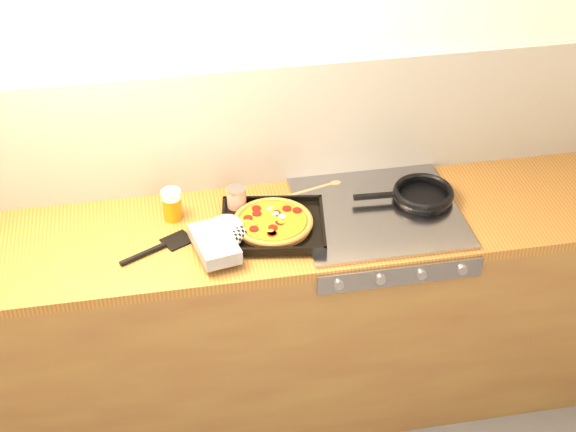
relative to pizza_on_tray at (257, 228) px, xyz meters
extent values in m
plane|color=beige|center=(0.02, 0.36, 0.31)|extent=(3.20, 0.00, 3.20)
cube|color=white|center=(0.02, 0.35, 0.21)|extent=(3.20, 0.02, 0.50)
cube|color=brown|center=(0.02, 0.06, -0.51)|extent=(3.20, 0.60, 0.86)
cube|color=brown|center=(0.02, 0.06, -0.06)|extent=(3.20, 0.60, 0.04)
cube|color=#96959A|center=(0.47, -0.24, -0.09)|extent=(0.60, 0.03, 0.08)
cylinder|color=#A5A5AA|center=(0.25, -0.26, -0.09)|extent=(0.04, 0.02, 0.04)
cylinder|color=#A5A5AA|center=(0.40, -0.26, -0.09)|extent=(0.04, 0.02, 0.04)
cylinder|color=#A5A5AA|center=(0.55, -0.26, -0.09)|extent=(0.04, 0.02, 0.04)
cylinder|color=#A5A5AA|center=(0.70, -0.26, -0.09)|extent=(0.04, 0.02, 0.04)
cube|color=#96959A|center=(0.47, 0.06, -0.04)|extent=(0.60, 0.56, 0.02)
cube|color=black|center=(0.06, 0.02, -0.02)|extent=(0.42, 0.38, 0.01)
cube|color=black|center=(0.09, 0.18, -0.01)|extent=(0.37, 0.07, 0.02)
cube|color=black|center=(0.04, -0.14, -0.01)|extent=(0.37, 0.07, 0.02)
cube|color=black|center=(0.24, -0.01, -0.01)|extent=(0.06, 0.33, 0.02)
cube|color=black|center=(-0.12, 0.05, -0.01)|extent=(0.06, 0.33, 0.02)
cylinder|color=#AD6F32|center=(0.06, 0.02, -0.01)|extent=(0.32, 0.32, 0.02)
torus|color=#AD6F32|center=(0.06, 0.02, 0.00)|extent=(0.34, 0.34, 0.02)
cylinder|color=orange|center=(0.06, 0.02, 0.01)|extent=(0.28, 0.28, 0.01)
cylinder|color=maroon|center=(0.09, 0.00, 0.01)|extent=(0.04, 0.04, 0.00)
cylinder|color=maroon|center=(0.01, 0.10, 0.01)|extent=(0.04, 0.04, 0.00)
cylinder|color=maroon|center=(0.04, -0.06, 0.01)|extent=(0.04, 0.04, 0.00)
cylinder|color=maroon|center=(-0.02, 0.05, 0.01)|extent=(0.04, 0.04, 0.00)
cylinder|color=maroon|center=(0.13, 0.08, 0.01)|extent=(0.04, 0.04, 0.00)
cylinder|color=maroon|center=(0.08, 0.06, 0.01)|extent=(0.04, 0.04, 0.00)
cylinder|color=maroon|center=(-0.01, -0.02, 0.01)|extent=(0.04, 0.04, 0.00)
cylinder|color=maroon|center=(0.16, 0.06, 0.01)|extent=(0.04, 0.04, 0.00)
cylinder|color=maroon|center=(0.05, -0.06, 0.01)|extent=(0.04, 0.04, 0.00)
cylinder|color=maroon|center=(0.05, -0.03, 0.01)|extent=(0.04, 0.04, 0.00)
cylinder|color=maroon|center=(0.01, 0.07, 0.01)|extent=(0.04, 0.04, 0.00)
ellipsoid|color=orange|center=(-0.01, 0.02, 0.01)|extent=(0.03, 0.02, 0.01)
ellipsoid|color=orange|center=(-0.03, 0.03, 0.01)|extent=(0.03, 0.02, 0.01)
ellipsoid|color=orange|center=(0.06, 0.07, 0.01)|extent=(0.03, 0.02, 0.01)
ellipsoid|color=orange|center=(0.06, 0.10, 0.01)|extent=(0.03, 0.02, 0.01)
ellipsoid|color=orange|center=(0.04, -0.04, 0.01)|extent=(0.03, 0.02, 0.01)
ellipsoid|color=orange|center=(0.09, 0.00, 0.01)|extent=(0.03, 0.02, 0.01)
ellipsoid|color=orange|center=(0.08, 0.02, 0.01)|extent=(0.03, 0.02, 0.01)
ellipsoid|color=orange|center=(-0.01, 0.01, 0.01)|extent=(0.03, 0.02, 0.01)
ellipsoid|color=orange|center=(0.08, 0.09, 0.01)|extent=(0.03, 0.02, 0.01)
ellipsoid|color=silver|center=(0.06, 0.10, 0.01)|extent=(0.03, 0.03, 0.01)
ellipsoid|color=silver|center=(0.08, 0.06, 0.01)|extent=(0.03, 0.03, 0.01)
ellipsoid|color=silver|center=(0.10, 0.04, 0.01)|extent=(0.03, 0.03, 0.01)
cube|color=black|center=(-0.16, -0.08, 0.01)|extent=(0.17, 0.25, 0.05)
ellipsoid|color=black|center=(-0.11, 0.01, 0.01)|extent=(0.15, 0.15, 0.05)
cylinder|color=black|center=(-0.09, -0.06, 0.01)|extent=(0.09, 0.10, 0.05)
cylinder|color=black|center=(0.66, 0.10, -0.02)|extent=(0.22, 0.22, 0.01)
torus|color=black|center=(0.66, 0.10, 0.00)|extent=(0.24, 0.24, 0.02)
cube|color=black|center=(0.47, 0.11, 0.00)|extent=(0.17, 0.03, 0.01)
cylinder|color=#A5180D|center=(-0.05, 0.17, 0.01)|extent=(0.09, 0.09, 0.10)
cylinder|color=#B2B2B7|center=(-0.05, 0.17, 0.06)|extent=(0.09, 0.09, 0.01)
cylinder|color=#B2B2B7|center=(-0.05, 0.17, -0.04)|extent=(0.09, 0.09, 0.01)
cylinder|color=orange|center=(-0.29, 0.17, 0.00)|extent=(0.09, 0.09, 0.09)
cylinder|color=silver|center=(-0.29, 0.17, 0.07)|extent=(0.09, 0.09, 0.03)
cylinder|color=#A06544|center=(0.22, 0.23, -0.03)|extent=(0.25, 0.09, 0.02)
ellipsoid|color=#A06544|center=(0.36, 0.27, -0.03)|extent=(0.06, 0.05, 0.02)
cube|color=black|center=(-0.29, 0.03, -0.04)|extent=(0.13, 0.12, 0.01)
cylinder|color=black|center=(-0.41, -0.04, -0.03)|extent=(0.17, 0.10, 0.02)
camera|label=1|loc=(-0.35, -2.53, 1.90)|focal=55.00mm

